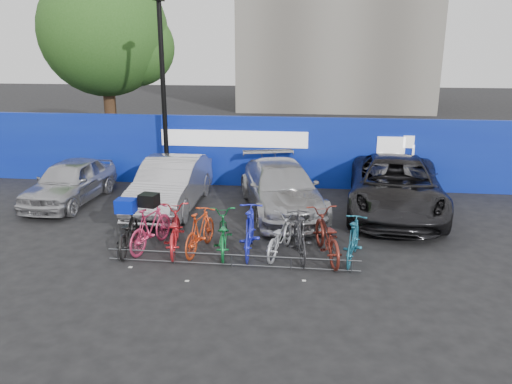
% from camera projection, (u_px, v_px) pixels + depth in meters
% --- Properties ---
extents(ground, '(100.00, 100.00, 0.00)m').
position_uv_depth(ground, '(236.00, 256.00, 11.54)').
color(ground, black).
rests_on(ground, ground).
extents(hoarding, '(22.00, 0.18, 2.40)m').
position_uv_depth(hoarding, '(264.00, 152.00, 16.91)').
color(hoarding, '#0B1E9B').
rests_on(hoarding, ground).
extents(tree, '(5.40, 5.20, 7.80)m').
position_uv_depth(tree, '(110.00, 35.00, 20.45)').
color(tree, '#382314').
rests_on(tree, ground).
extents(lamppost, '(0.25, 0.50, 6.11)m').
position_uv_depth(lamppost, '(163.00, 90.00, 16.12)').
color(lamppost, black).
rests_on(lamppost, ground).
extents(bike_rack, '(5.60, 0.03, 0.30)m').
position_uv_depth(bike_rack, '(232.00, 260.00, 10.92)').
color(bike_rack, '#595B60').
rests_on(bike_rack, ground).
extents(car_0, '(1.73, 3.99, 1.34)m').
position_uv_depth(car_0, '(70.00, 182.00, 15.26)').
color(car_0, '#ADADB2').
rests_on(car_0, ground).
extents(car_1, '(1.57, 4.52, 1.49)m').
position_uv_depth(car_1, '(171.00, 184.00, 14.72)').
color(car_1, '#AEADB2').
rests_on(car_1, ground).
extents(car_2, '(3.19, 5.20, 1.41)m').
position_uv_depth(car_2, '(281.00, 188.00, 14.44)').
color(car_2, '#9E9EA2').
rests_on(car_2, ground).
extents(car_3, '(3.11, 5.83, 1.56)m').
position_uv_depth(car_3, '(396.00, 186.00, 14.36)').
color(car_3, black).
rests_on(car_3, ground).
extents(bike_0, '(0.87, 1.87, 0.95)m').
position_uv_depth(bike_0, '(128.00, 231.00, 11.73)').
color(bike_0, black).
rests_on(bike_0, ground).
extents(bike_1, '(0.92, 1.84, 1.06)m').
position_uv_depth(bike_1, '(151.00, 227.00, 11.81)').
color(bike_1, '#CF325E').
rests_on(bike_1, ground).
extents(bike_2, '(1.05, 2.02, 1.01)m').
position_uv_depth(bike_2, '(174.00, 230.00, 11.72)').
color(bike_2, red).
rests_on(bike_2, ground).
extents(bike_3, '(0.76, 1.76, 1.02)m').
position_uv_depth(bike_3, '(200.00, 231.00, 11.65)').
color(bike_3, red).
rests_on(bike_3, ground).
extents(bike_4, '(0.93, 1.88, 0.95)m').
position_uv_depth(bike_4, '(222.00, 233.00, 11.61)').
color(bike_4, '#127032').
rests_on(bike_4, ground).
extents(bike_5, '(0.61, 1.90, 1.13)m').
position_uv_depth(bike_5, '(250.00, 230.00, 11.53)').
color(bike_5, '#1F27C5').
rests_on(bike_5, ground).
extents(bike_6, '(0.99, 1.80, 0.90)m').
position_uv_depth(bike_6, '(280.00, 236.00, 11.51)').
color(bike_6, '#ACAEB3').
rests_on(bike_6, ground).
extents(bike_7, '(0.80, 1.82, 1.06)m').
position_uv_depth(bike_7, '(300.00, 236.00, 11.29)').
color(bike_7, '#2A2A2C').
rests_on(bike_7, ground).
extents(bike_8, '(1.16, 2.14, 1.07)m').
position_uv_depth(bike_8, '(326.00, 236.00, 11.30)').
color(bike_8, maroon).
rests_on(bike_8, ground).
extents(bike_9, '(0.81, 1.73, 1.00)m').
position_uv_depth(bike_9, '(353.00, 240.00, 11.14)').
color(bike_9, '#1A5B73').
rests_on(bike_9, ground).
extents(cargo_crate, '(0.44, 0.34, 0.32)m').
position_uv_depth(cargo_crate, '(126.00, 206.00, 11.56)').
color(cargo_crate, '#051AAA').
rests_on(cargo_crate, bike_0).
extents(cargo_topcase, '(0.46, 0.42, 0.30)m').
position_uv_depth(cargo_topcase, '(149.00, 200.00, 11.61)').
color(cargo_topcase, black).
rests_on(cargo_topcase, bike_1).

